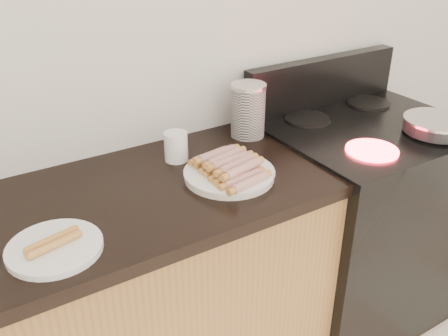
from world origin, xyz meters
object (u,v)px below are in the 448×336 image
stove (355,223)px  frying_pan (438,125)px  mug (176,147)px  side_plate (55,248)px  canister (248,110)px  main_plate (229,175)px

stove → frying_pan: frying_pan is taller
stove → mug: bearing=168.8°
side_plate → canister: canister is taller
frying_pan → side_plate: 1.40m
frying_pan → canister: bearing=137.4°
side_plate → mug: bearing=30.6°
canister → mug: bearing=-172.5°
stove → canister: canister is taller
mug → canister: bearing=7.5°
frying_pan → main_plate: size_ratio=1.48×
canister → main_plate: bearing=-134.2°
canister → mug: 0.33m
mug → main_plate: bearing=-67.3°
frying_pan → mug: (-0.91, 0.34, 0.00)m
stove → main_plate: 0.82m
stove → mug: 0.92m
stove → frying_pan: 0.55m
side_plate → stove: bearing=6.3°
frying_pan → main_plate: 0.84m
main_plate → canister: 0.35m
frying_pan → canister: 0.70m
frying_pan → canister: size_ratio=2.12×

